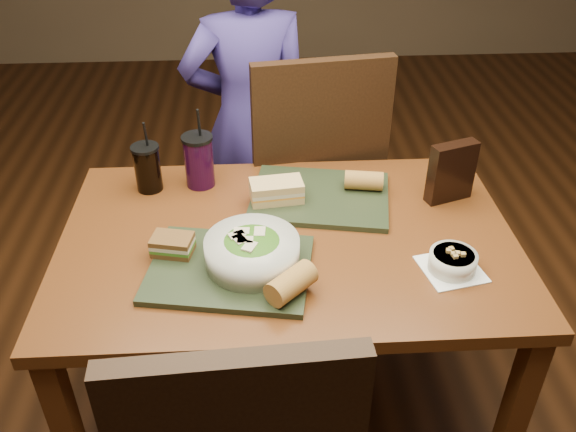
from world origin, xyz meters
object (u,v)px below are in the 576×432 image
(chair_far, at_px, (317,174))
(tray_far, at_px, (320,197))
(sandwich_far, at_px, (277,191))
(cup_cola, at_px, (148,168))
(cup_berry, at_px, (199,160))
(tray_near, at_px, (230,269))
(chip_bag, at_px, (451,172))
(salad_bowl, at_px, (252,250))
(dining_table, at_px, (288,261))
(diner, at_px, (250,121))
(baguette_near, at_px, (291,283))
(baguette_far, at_px, (364,180))
(sandwich_near, at_px, (173,245))
(soup_bowl, at_px, (453,261))

(chair_far, relative_size, tray_far, 2.62)
(sandwich_far, height_order, cup_cola, cup_cola)
(cup_berry, bearing_deg, sandwich_far, -29.02)
(tray_far, bearing_deg, chair_far, 85.51)
(tray_near, bearing_deg, cup_cola, 121.38)
(tray_near, relative_size, sandwich_far, 2.50)
(chip_bag, bearing_deg, salad_bowl, -172.38)
(dining_table, relative_size, cup_berry, 4.86)
(diner, xyz_separation_m, sandwich_far, (0.08, -0.65, 0.08))
(cup_cola, bearing_deg, baguette_near, -52.51)
(baguette_far, bearing_deg, salad_bowl, -135.11)
(diner, relative_size, baguette_far, 12.13)
(chair_far, relative_size, baguette_far, 9.26)
(salad_bowl, relative_size, baguette_near, 1.90)
(tray_near, relative_size, sandwich_near, 3.46)
(dining_table, distance_m, cup_berry, 0.44)
(sandwich_near, height_order, chip_bag, chip_bag)
(tray_far, distance_m, baguette_far, 0.15)
(cup_berry, bearing_deg, dining_table, -48.52)
(cup_cola, bearing_deg, tray_far, -9.96)
(chair_far, relative_size, cup_berry, 4.12)
(tray_far, xyz_separation_m, sandwich_near, (-0.43, -0.27, 0.03))
(chair_far, distance_m, tray_far, 0.41)
(soup_bowl, distance_m, baguette_near, 0.44)
(tray_far, distance_m, chip_bag, 0.41)
(cup_cola, bearing_deg, cup_berry, 6.65)
(dining_table, xyz_separation_m, salad_bowl, (-0.10, -0.14, 0.15))
(salad_bowl, bearing_deg, tray_far, 56.62)
(tray_near, bearing_deg, sandwich_far, 66.54)
(diner, relative_size, baguette_near, 10.95)
(sandwich_near, xyz_separation_m, baguette_near, (0.31, -0.18, 0.01))
(sandwich_near, height_order, cup_cola, cup_cola)
(tray_far, relative_size, baguette_far, 3.53)
(baguette_near, distance_m, cup_cola, 0.69)
(tray_near, height_order, cup_berry, cup_berry)
(tray_near, relative_size, cup_cola, 1.77)
(chip_bag, bearing_deg, dining_table, 179.46)
(chair_far, xyz_separation_m, tray_near, (-0.30, -0.72, 0.15))
(dining_table, distance_m, diner, 0.83)
(diner, xyz_separation_m, salad_bowl, (0.00, -0.96, 0.09))
(baguette_far, bearing_deg, diner, 120.42)
(baguette_far, height_order, cup_berry, cup_berry)
(cup_cola, bearing_deg, chip_bag, -6.82)
(tray_far, xyz_separation_m, baguette_near, (-0.12, -0.45, 0.04))
(tray_far, height_order, cup_cola, cup_cola)
(chair_far, relative_size, tray_near, 2.62)
(soup_bowl, bearing_deg, chip_bag, 76.35)
(baguette_far, bearing_deg, tray_far, -168.97)
(baguette_near, bearing_deg, cup_cola, 127.49)
(chair_far, height_order, tray_far, chair_far)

